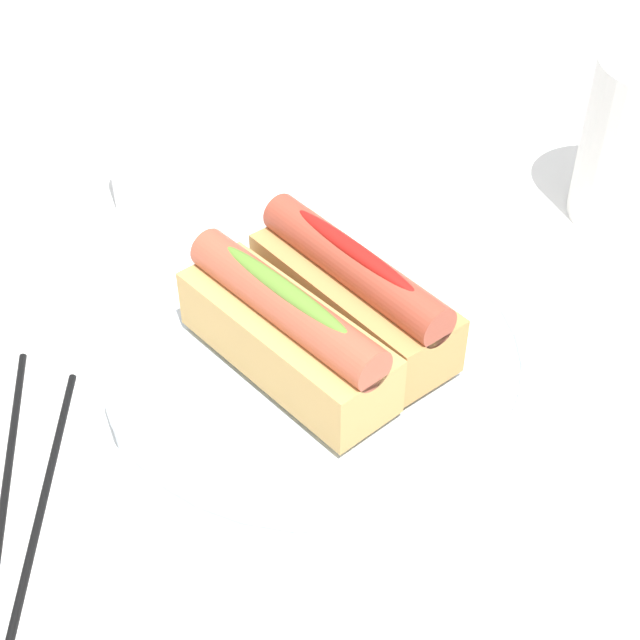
% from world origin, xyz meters
% --- Properties ---
extents(ground_plane, '(2.40, 2.40, 0.00)m').
position_xyz_m(ground_plane, '(0.00, 0.00, 0.00)').
color(ground_plane, white).
extents(serving_bowl, '(0.27, 0.27, 0.03)m').
position_xyz_m(serving_bowl, '(0.03, -0.01, 0.02)').
color(serving_bowl, silver).
rests_on(serving_bowl, ground_plane).
extents(hotdog_front, '(0.16, 0.09, 0.06)m').
position_xyz_m(hotdog_front, '(0.04, -0.04, 0.06)').
color(hotdog_front, tan).
rests_on(hotdog_front, serving_bowl).
extents(hotdog_back, '(0.16, 0.08, 0.06)m').
position_xyz_m(hotdog_back, '(0.02, 0.02, 0.06)').
color(hotdog_back, tan).
rests_on(hotdog_back, serving_bowl).
extents(water_glass, '(0.07, 0.07, 0.09)m').
position_xyz_m(water_glass, '(-0.21, -0.03, 0.04)').
color(water_glass, white).
rests_on(water_glass, ground_plane).
extents(chopstick_near, '(0.20, 0.10, 0.01)m').
position_xyz_m(chopstick_near, '(0.05, -0.20, 0.00)').
color(chopstick_near, black).
rests_on(chopstick_near, ground_plane).
extents(chopstick_far, '(0.21, 0.08, 0.01)m').
position_xyz_m(chopstick_far, '(0.02, -0.21, 0.00)').
color(chopstick_far, black).
rests_on(chopstick_far, ground_plane).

